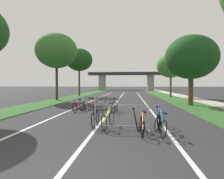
# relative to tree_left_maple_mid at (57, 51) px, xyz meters

# --- Properties ---
(grass_verge_left) EXTENTS (3.05, 71.03, 0.05)m
(grass_verge_left) POSITION_rel_tree_left_maple_mid_xyz_m (0.28, 10.93, -5.76)
(grass_verge_left) COLOR #2D5B26
(grass_verge_left) RESTS_ON ground
(grass_verge_right) EXTENTS (3.05, 71.03, 0.05)m
(grass_verge_right) POSITION_rel_tree_left_maple_mid_xyz_m (13.96, 10.93, -5.76)
(grass_verge_right) COLOR #2D5B26
(grass_verge_right) RESTS_ON ground
(sidewalk_path_right) EXTENTS (2.15, 71.03, 0.08)m
(sidewalk_path_right) POSITION_rel_tree_left_maple_mid_xyz_m (16.56, 10.93, -5.75)
(sidewalk_path_right) COLOR #ADA89E
(sidewalk_path_right) RESTS_ON ground
(lane_stripe_center) EXTENTS (0.14, 41.09, 0.01)m
(lane_stripe_center) POSITION_rel_tree_left_maple_mid_xyz_m (7.12, 2.42, -5.78)
(lane_stripe_center) COLOR silver
(lane_stripe_center) RESTS_ON ground
(lane_stripe_right_lane) EXTENTS (0.14, 41.09, 0.01)m
(lane_stripe_right_lane) POSITION_rel_tree_left_maple_mid_xyz_m (10.05, 2.42, -5.78)
(lane_stripe_right_lane) COLOR silver
(lane_stripe_right_lane) RESTS_ON ground
(lane_stripe_left_lane) EXTENTS (0.14, 41.09, 0.01)m
(lane_stripe_left_lane) POSITION_rel_tree_left_maple_mid_xyz_m (4.20, 2.42, -5.78)
(lane_stripe_left_lane) COLOR silver
(lane_stripe_left_lane) RESTS_ON ground
(overpass_bridge) EXTENTS (24.47, 3.65, 5.78)m
(overpass_bridge) POSITION_rel_tree_left_maple_mid_xyz_m (7.12, 40.57, -1.53)
(overpass_bridge) COLOR #2D2D30
(overpass_bridge) RESTS_ON ground
(tree_left_maple_mid) EXTENTS (4.77, 4.77, 7.83)m
(tree_left_maple_mid) POSITION_rel_tree_left_maple_mid_xyz_m (0.00, 0.00, 0.00)
(tree_left_maple_mid) COLOR #3D2D1E
(tree_left_maple_mid) RESTS_ON ground
(tree_left_cypress_far) EXTENTS (4.23, 4.23, 7.61)m
(tree_left_cypress_far) POSITION_rel_tree_left_maple_mid_xyz_m (0.39, 8.39, 0.01)
(tree_left_cypress_far) COLOR #3D2D1E
(tree_left_cypress_far) RESTS_ON ground
(tree_right_oak_mid) EXTENTS (4.52, 4.52, 6.20)m
(tree_right_oak_mid) POSITION_rel_tree_left_maple_mid_xyz_m (13.88, -4.11, -1.53)
(tree_right_oak_mid) COLOR #4C3823
(tree_right_oak_mid) RESTS_ON ground
(tree_right_pine_near) EXTENTS (3.96, 3.96, 6.20)m
(tree_right_pine_near) POSITION_rel_tree_left_maple_mid_xyz_m (14.28, 6.30, -1.28)
(tree_right_pine_near) COLOR brown
(tree_right_pine_near) RESTS_ON ground
(crowd_barrier_nearest) EXTENTS (2.28, 0.51, 1.05)m
(crowd_barrier_nearest) POSITION_rel_tree_left_maple_mid_xyz_m (8.23, -13.71, -5.27)
(crowd_barrier_nearest) COLOR #ADADB2
(crowd_barrier_nearest) RESTS_ON ground
(crowd_barrier_second) EXTENTS (2.27, 0.44, 1.05)m
(crowd_barrier_second) POSITION_rel_tree_left_maple_mid_xyz_m (6.62, -8.18, -5.27)
(crowd_barrier_second) COLOR #ADADB2
(crowd_barrier_second) RESTS_ON ground
(bicycle_orange_0) EXTENTS (0.55, 1.70, 0.95)m
(bicycle_orange_0) POSITION_rel_tree_left_maple_mid_xyz_m (6.02, -7.81, -5.43)
(bicycle_orange_0) COLOR black
(bicycle_orange_0) RESTS_ON ground
(bicycle_purple_1) EXTENTS (0.61, 1.70, 1.02)m
(bicycle_purple_1) POSITION_rel_tree_left_maple_mid_xyz_m (7.51, -8.68, -5.41)
(bicycle_purple_1) COLOR black
(bicycle_purple_1) RESTS_ON ground
(bicycle_black_2) EXTENTS (0.46, 1.61, 0.92)m
(bicycle_black_2) POSITION_rel_tree_left_maple_mid_xyz_m (8.80, -13.29, -5.42)
(bicycle_black_2) COLOR black
(bicycle_black_2) RESTS_ON ground
(bicycle_yellow_3) EXTENTS (0.51, 1.70, 0.90)m
(bicycle_yellow_3) POSITION_rel_tree_left_maple_mid_xyz_m (7.60, -13.33, -5.42)
(bicycle_yellow_3) COLOR black
(bicycle_yellow_3) RESTS_ON ground
(bicycle_red_4) EXTENTS (0.65, 1.62, 0.87)m
(bicycle_red_4) POSITION_rel_tree_left_maple_mid_xyz_m (5.00, -8.70, -5.43)
(bicycle_red_4) COLOR black
(bicycle_red_4) RESTS_ON ground
(bicycle_silver_5) EXTENTS (0.45, 1.71, 0.93)m
(bicycle_silver_5) POSITION_rel_tree_left_maple_mid_xyz_m (5.01, -7.62, -5.43)
(bicycle_silver_5) COLOR black
(bicycle_silver_5) RESTS_ON ground
(bicycle_teal_6) EXTENTS (0.47, 1.64, 0.95)m
(bicycle_teal_6) POSITION_rel_tree_left_maple_mid_xyz_m (9.70, -14.29, -5.42)
(bicycle_teal_6) COLOR black
(bicycle_teal_6) RESTS_ON ground
(bicycle_blue_7) EXTENTS (0.53, 1.74, 1.03)m
(bicycle_blue_7) POSITION_rel_tree_left_maple_mid_xyz_m (9.82, -13.31, -5.40)
(bicycle_blue_7) COLOR black
(bicycle_blue_7) RESTS_ON ground
(bicycle_green_8) EXTENTS (0.46, 1.70, 0.88)m
(bicycle_green_8) POSITION_rel_tree_left_maple_mid_xyz_m (6.79, -8.73, -5.43)
(bicycle_green_8) COLOR black
(bicycle_green_8) RESTS_ON ground
(bicycle_white_9) EXTENTS (0.68, 1.65, 0.86)m
(bicycle_white_9) POSITION_rel_tree_left_maple_mid_xyz_m (7.13, -7.66, -5.44)
(bicycle_white_9) COLOR black
(bicycle_white_9) RESTS_ON ground
(bicycle_orange_10) EXTENTS (0.48, 1.61, 0.92)m
(bicycle_orange_10) POSITION_rel_tree_left_maple_mid_xyz_m (9.01, -14.31, -5.43)
(bicycle_orange_10) COLOR black
(bicycle_orange_10) RESTS_ON ground
(bicycle_purple_11) EXTENTS (0.46, 1.73, 1.02)m
(bicycle_purple_11) POSITION_rel_tree_left_maple_mid_xyz_m (7.01, -13.12, -5.39)
(bicycle_purple_11) COLOR black
(bicycle_purple_11) RESTS_ON ground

